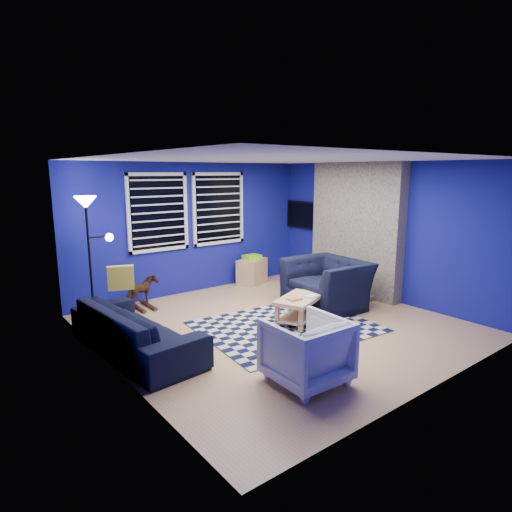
{
  "coord_description": "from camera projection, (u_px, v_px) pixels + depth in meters",
  "views": [
    {
      "loc": [
        -4.09,
        -4.72,
        2.33
      ],
      "look_at": [
        -0.19,
        0.3,
        1.07
      ],
      "focal_mm": 30.0,
      "sensor_mm": 36.0,
      "label": 1
    }
  ],
  "objects": [
    {
      "name": "rug",
      "position": [
        286.0,
        327.0,
        6.5
      ],
      "size": [
        2.68,
        2.23,
        0.02
      ],
      "primitive_type": "cube",
      "rotation": [
        0.0,
        0.0,
        -0.1
      ],
      "color": "black",
      "rests_on": "floor"
    },
    {
      "name": "ceiling",
      "position": [
        279.0,
        159.0,
        6.08
      ],
      "size": [
        5.0,
        5.0,
        0.0
      ],
      "primitive_type": "plane",
      "rotation": [
        3.14,
        0.0,
        0.0
      ],
      "color": "white",
      "rests_on": "wall_back"
    },
    {
      "name": "fireplace",
      "position": [
        355.0,
        232.0,
        8.14
      ],
      "size": [
        0.65,
        2.0,
        2.5
      ],
      "color": "gray",
      "rests_on": "floor"
    },
    {
      "name": "armchair_big",
      "position": [
        327.0,
        284.0,
        7.38
      ],
      "size": [
        1.35,
        1.2,
        0.84
      ],
      "primitive_type": "imported",
      "rotation": [
        0.0,
        0.0,
        -1.63
      ],
      "color": "black",
      "rests_on": "floor"
    },
    {
      "name": "wall_left",
      "position": [
        111.0,
        269.0,
        4.82
      ],
      "size": [
        0.0,
        5.0,
        5.0
      ],
      "primitive_type": "plane",
      "rotation": [
        1.57,
        0.0,
        1.57
      ],
      "color": "navy",
      "rests_on": "floor"
    },
    {
      "name": "coffee_table",
      "position": [
        299.0,
        304.0,
        6.62
      ],
      "size": [
        1.0,
        0.8,
        0.44
      ],
      "rotation": [
        0.0,
        0.0,
        0.39
      ],
      "color": "tan",
      "rests_on": "rug"
    },
    {
      "name": "window_right",
      "position": [
        219.0,
        209.0,
        8.49
      ],
      "size": [
        1.17,
        0.06,
        1.42
      ],
      "color": "black",
      "rests_on": "wall_back"
    },
    {
      "name": "cabinet",
      "position": [
        252.0,
        271.0,
        8.99
      ],
      "size": [
        0.74,
        0.64,
        0.61
      ],
      "rotation": [
        0.0,
        0.0,
        0.42
      ],
      "color": "tan",
      "rests_on": "floor"
    },
    {
      "name": "tv",
      "position": [
        304.0,
        215.0,
        9.32
      ],
      "size": [
        0.07,
        1.0,
        0.58
      ],
      "color": "black",
      "rests_on": "wall_right"
    },
    {
      "name": "window_left",
      "position": [
        158.0,
        212.0,
        7.71
      ],
      "size": [
        1.17,
        0.06,
        1.42
      ],
      "color": "black",
      "rests_on": "wall_back"
    },
    {
      "name": "rocking_horse",
      "position": [
        142.0,
        291.0,
        7.35
      ],
      "size": [
        0.45,
        0.63,
        0.48
      ],
      "primitive_type": "imported",
      "rotation": [
        0.0,
        0.0,
        1.95
      ],
      "color": "#472516",
      "rests_on": "floor"
    },
    {
      "name": "floor_lamp",
      "position": [
        88.0,
        220.0,
        6.5
      ],
      "size": [
        0.53,
        0.33,
        1.96
      ],
      "color": "black",
      "rests_on": "floor"
    },
    {
      "name": "wall_back",
      "position": [
        194.0,
        228.0,
        8.26
      ],
      "size": [
        5.0,
        0.0,
        5.0
      ],
      "primitive_type": "plane",
      "rotation": [
        1.57,
        0.0,
        0.0
      ],
      "color": "navy",
      "rests_on": "floor"
    },
    {
      "name": "sofa",
      "position": [
        136.0,
        329.0,
        5.54
      ],
      "size": [
        2.26,
        1.06,
        0.64
      ],
      "primitive_type": "imported",
      "rotation": [
        0.0,
        0.0,
        1.66
      ],
      "color": "black",
      "rests_on": "floor"
    },
    {
      "name": "wall_right",
      "position": [
        382.0,
        231.0,
        7.83
      ],
      "size": [
        0.0,
        5.0,
        5.0
      ],
      "primitive_type": "plane",
      "rotation": [
        1.57,
        0.0,
        -1.57
      ],
      "color": "navy",
      "rests_on": "floor"
    },
    {
      "name": "floor",
      "position": [
        278.0,
        326.0,
        6.57
      ],
      "size": [
        5.0,
        5.0,
        0.0
      ],
      "primitive_type": "plane",
      "color": "tan",
      "rests_on": "ground"
    },
    {
      "name": "throw_pillow",
      "position": [
        121.0,
        278.0,
        6.19
      ],
      "size": [
        0.38,
        0.24,
        0.35
      ],
      "primitive_type": "cube",
      "rotation": [
        0.0,
        0.0,
        -0.37
      ],
      "color": "yellow",
      "rests_on": "sofa"
    },
    {
      "name": "armchair_bent",
      "position": [
        306.0,
        351.0,
        4.74
      ],
      "size": [
        0.83,
        0.86,
        0.75
      ],
      "primitive_type": "imported",
      "rotation": [
        0.0,
        0.0,
        3.1
      ],
      "color": "gray",
      "rests_on": "floor"
    }
  ]
}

